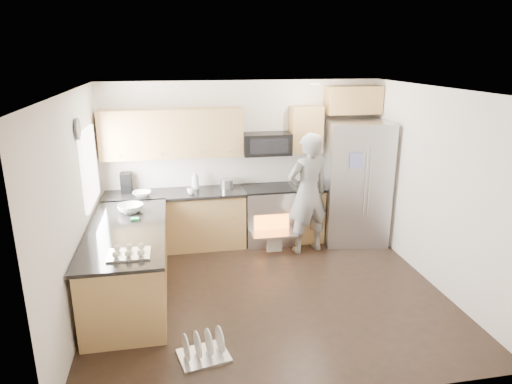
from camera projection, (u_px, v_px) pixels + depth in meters
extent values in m
plane|color=black|center=(268.00, 292.00, 5.98)|extent=(4.50, 4.50, 0.00)
cube|color=silver|center=(243.00, 162.00, 7.48)|extent=(4.50, 0.04, 2.60)
cube|color=silver|center=(320.00, 272.00, 3.72)|extent=(4.50, 0.04, 2.60)
cube|color=silver|center=(76.00, 209.00, 5.20)|extent=(0.04, 4.00, 2.60)
cube|color=silver|center=(436.00, 189.00, 5.99)|extent=(0.04, 4.00, 2.60)
cube|color=white|center=(269.00, 90.00, 5.22)|extent=(4.50, 4.00, 0.04)
cube|color=white|center=(90.00, 167.00, 6.07)|extent=(0.04, 1.00, 1.00)
cylinder|color=#FFE9CC|center=(315.00, 84.00, 6.41)|extent=(0.14, 0.14, 0.02)
cylinder|color=#474754|center=(77.00, 129.00, 5.38)|extent=(0.03, 0.26, 0.26)
cube|color=#A67942|center=(177.00, 222.00, 7.25)|extent=(2.15, 0.60, 0.87)
cube|color=black|center=(175.00, 194.00, 7.11)|extent=(2.19, 0.64, 0.04)
cube|color=#A67942|center=(305.00, 213.00, 7.63)|extent=(0.50, 0.60, 0.87)
cube|color=black|center=(306.00, 187.00, 7.48)|extent=(0.54, 0.64, 0.04)
cube|color=#A67942|center=(172.00, 133.00, 6.97)|extent=(2.16, 0.33, 0.74)
cube|color=#A67942|center=(306.00, 129.00, 7.34)|extent=(0.50, 0.33, 0.74)
cube|color=#A67942|center=(353.00, 100.00, 7.35)|extent=(0.90, 0.33, 0.44)
imported|color=white|center=(142.00, 194.00, 6.93)|extent=(0.28, 0.28, 0.07)
imported|color=white|center=(195.00, 180.00, 7.22)|extent=(0.12, 0.12, 0.32)
imported|color=white|center=(191.00, 191.00, 7.00)|extent=(0.13, 0.13, 0.10)
cylinder|color=#B7B7BC|center=(227.00, 183.00, 7.33)|extent=(0.21, 0.21, 0.14)
cube|color=black|center=(126.00, 183.00, 7.08)|extent=(0.16, 0.20, 0.31)
cylinder|color=#B7B7BC|center=(309.00, 181.00, 7.54)|extent=(0.11, 0.11, 0.09)
cube|color=#A67942|center=(129.00, 265.00, 5.78)|extent=(0.90, 2.30, 0.87)
cube|color=black|center=(126.00, 230.00, 5.64)|extent=(0.96, 2.36, 0.04)
imported|color=silver|center=(131.00, 208.00, 6.21)|extent=(0.35, 0.35, 0.11)
cube|color=#35BB63|center=(135.00, 219.00, 5.92)|extent=(0.11, 0.07, 0.03)
cube|color=#B7B7BC|center=(129.00, 251.00, 4.89)|extent=(0.45, 0.34, 0.09)
cube|color=#B7B7BC|center=(268.00, 215.00, 7.49)|extent=(0.76, 0.62, 0.90)
cube|color=black|center=(268.00, 188.00, 7.35)|extent=(0.76, 0.60, 0.03)
cube|color=orange|center=(272.00, 225.00, 7.21)|extent=(0.56, 0.02, 0.34)
cube|color=#B7B7BC|center=(274.00, 234.00, 7.08)|extent=(0.70, 0.34, 0.03)
cube|color=white|center=(274.00, 243.00, 7.07)|extent=(0.24, 0.03, 0.28)
cube|color=black|center=(267.00, 144.00, 7.26)|extent=(0.76, 0.40, 0.34)
cube|color=#B7B7BC|center=(357.00, 183.00, 7.36)|extent=(1.09, 0.91, 1.99)
cylinder|color=#B7B7BC|center=(365.00, 181.00, 6.95)|extent=(0.03, 0.03, 1.08)
cylinder|color=#B7B7BC|center=(369.00, 181.00, 6.96)|extent=(0.03, 0.03, 1.08)
cube|color=pink|center=(379.00, 194.00, 7.06)|extent=(0.26, 0.05, 0.32)
cube|color=#8993DC|center=(356.00, 161.00, 6.83)|extent=(0.19, 0.04, 0.24)
imported|color=gray|center=(308.00, 194.00, 6.98)|extent=(0.78, 0.60, 1.89)
cube|color=#B7B7BC|center=(204.00, 356.00, 4.71)|extent=(0.57, 0.50, 0.03)
cylinder|color=white|center=(186.00, 347.00, 4.60)|extent=(0.07, 0.28, 0.28)
cylinder|color=white|center=(198.00, 344.00, 4.64)|extent=(0.07, 0.28, 0.28)
cylinder|color=white|center=(209.00, 342.00, 4.68)|extent=(0.07, 0.28, 0.28)
cylinder|color=white|center=(220.00, 339.00, 4.73)|extent=(0.07, 0.28, 0.28)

